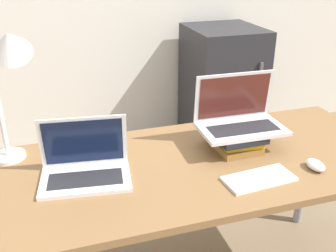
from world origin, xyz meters
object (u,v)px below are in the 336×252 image
(wireless_keyboard, at_px, (259,179))
(mouse, at_px, (315,165))
(laptop_left, at_px, (85,166))
(laptop_on_books, at_px, (239,118))
(mini_fridge, at_px, (221,91))
(book_stack, at_px, (236,138))
(desk_lamp, at_px, (8,59))

(wireless_keyboard, bearing_deg, mouse, 1.28)
(wireless_keyboard, distance_m, mouse, 0.26)
(laptop_left, distance_m, laptop_on_books, 0.69)
(laptop_left, height_order, laptop_on_books, laptop_on_books)
(wireless_keyboard, xyz_separation_m, mini_fridge, (0.57, 1.56, -0.24))
(book_stack, distance_m, wireless_keyboard, 0.27)
(laptop_on_books, height_order, mini_fridge, laptop_on_books)
(book_stack, distance_m, mouse, 0.35)
(book_stack, height_order, wireless_keyboard, book_stack)
(book_stack, bearing_deg, mouse, -49.68)
(desk_lamp, bearing_deg, laptop_left, -43.67)
(mouse, relative_size, mini_fridge, 0.10)
(mouse, bearing_deg, book_stack, 130.32)
(laptop_left, distance_m, mini_fridge, 1.82)
(wireless_keyboard, bearing_deg, desk_lamp, 152.68)
(mini_fridge, bearing_deg, book_stack, -112.73)
(laptop_left, bearing_deg, desk_lamp, 136.33)
(laptop_left, xyz_separation_m, mini_fridge, (1.20, 1.34, -0.28))
(laptop_left, bearing_deg, mouse, -13.96)
(mouse, bearing_deg, laptop_on_books, 125.84)
(laptop_on_books, distance_m, desk_lamp, 0.97)
(laptop_on_books, distance_m, mini_fridge, 1.42)
(mini_fridge, bearing_deg, mouse, -101.51)
(mouse, bearing_deg, desk_lamp, 158.58)
(book_stack, height_order, desk_lamp, desk_lamp)
(wireless_keyboard, bearing_deg, laptop_on_books, 79.81)
(book_stack, xyz_separation_m, desk_lamp, (-0.89, 0.17, 0.39))
(book_stack, relative_size, mouse, 2.48)
(laptop_left, xyz_separation_m, desk_lamp, (-0.23, 0.22, 0.38))
(mouse, distance_m, desk_lamp, 1.26)
(laptop_left, bearing_deg, wireless_keyboard, -19.75)
(desk_lamp, distance_m, mini_fridge, 1.93)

